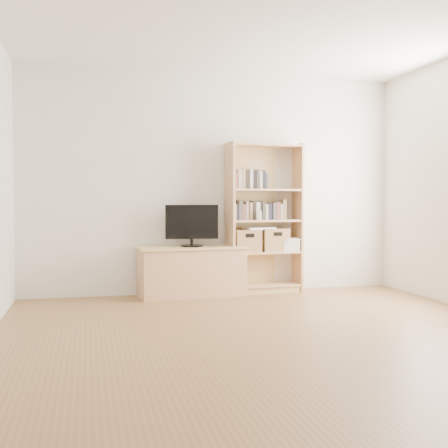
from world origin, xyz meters
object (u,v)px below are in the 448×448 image
object	(u,v)px
basket_left	(246,241)
basket_right	(273,240)
baby_monitor	(260,216)
television	(192,226)
laptop	(259,228)
tv_stand	(192,272)
bookshelf	(264,218)

from	to	relation	value
basket_left	basket_right	size ratio (longest dim) A/B	0.96
baby_monitor	television	bearing A→B (deg)	-169.03
television	laptop	distance (m)	0.82
television	basket_right	distance (m)	1.02
basket_right	laptop	bearing A→B (deg)	177.87
tv_stand	baby_monitor	xyz separation A→B (m)	(0.80, -0.04, 0.64)
tv_stand	baby_monitor	distance (m)	1.03
basket_left	television	bearing A→B (deg)	177.89
laptop	baby_monitor	bearing A→B (deg)	-109.73
bookshelf	basket_right	distance (m)	0.28
television	basket_right	xyz separation A→B (m)	(1.00, 0.07, -0.18)
tv_stand	basket_left	distance (m)	0.74
baby_monitor	basket_right	size ratio (longest dim) A/B	0.30
bookshelf	basket_left	distance (m)	0.36
tv_stand	laptop	world-z (taller)	laptop
basket_left	laptop	size ratio (longest dim) A/B	0.91
laptop	bookshelf	bearing A→B (deg)	0.51
basket_left	bookshelf	bearing A→B (deg)	-1.17
tv_stand	baby_monitor	size ratio (longest dim) A/B	12.21
television	laptop	xyz separation A→B (m)	(0.82, 0.05, -0.04)
television	basket_left	world-z (taller)	television
bookshelf	basket_right	xyz separation A→B (m)	(0.11, 0.00, -0.26)
bookshelf	baby_monitor	xyz separation A→B (m)	(-0.09, -0.10, 0.03)
tv_stand	basket_left	xyz separation A→B (m)	(0.66, 0.04, 0.35)
baby_monitor	basket_right	bearing A→B (deg)	41.83
baby_monitor	laptop	size ratio (longest dim) A/B	0.28
basket_right	laptop	distance (m)	0.23
television	bookshelf	bearing A→B (deg)	10.09
baby_monitor	basket_right	distance (m)	0.37
basket_right	television	bearing A→B (deg)	177.23
laptop	basket_left	bearing A→B (deg)	173.89
bookshelf	television	distance (m)	0.90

